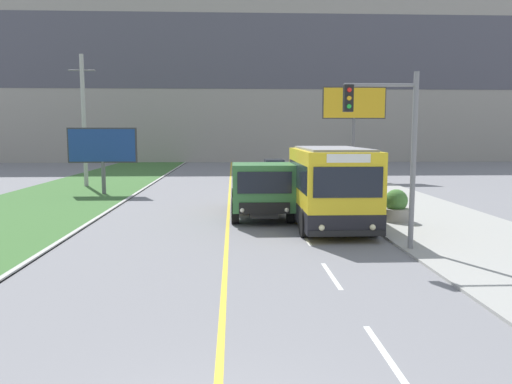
# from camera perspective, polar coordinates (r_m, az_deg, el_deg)

# --- Properties ---
(apartment_block_background) EXTENTS (80.00, 8.04, 25.51)m
(apartment_block_background) POSITION_cam_1_polar(r_m,az_deg,el_deg) (66.18, -2.88, 14.71)
(apartment_block_background) COLOR gray
(apartment_block_background) RESTS_ON ground_plane
(city_bus) EXTENTS (2.75, 5.70, 3.10)m
(city_bus) POSITION_cam_1_polar(r_m,az_deg,el_deg) (19.22, 8.58, 0.46)
(city_bus) COLOR yellow
(city_bus) RESTS_ON ground_plane
(dump_truck) EXTENTS (2.56, 6.23, 2.41)m
(dump_truck) POSITION_cam_1_polar(r_m,az_deg,el_deg) (21.17, 0.64, 0.21)
(dump_truck) COLOR black
(dump_truck) RESTS_ON ground_plane
(car_distant) EXTENTS (1.80, 4.30, 1.45)m
(car_distant) POSITION_cam_1_polar(r_m,az_deg,el_deg) (41.26, 2.08, 2.68)
(car_distant) COLOR silver
(car_distant) RESTS_ON ground_plane
(utility_pole_far) EXTENTS (1.80, 0.28, 8.84)m
(utility_pole_far) POSITION_cam_1_polar(r_m,az_deg,el_deg) (35.83, -19.08, 7.74)
(utility_pole_far) COLOR #9E9E99
(utility_pole_far) RESTS_ON ground_plane
(traffic_light_mast) EXTENTS (2.28, 0.32, 5.49)m
(traffic_light_mast) POSITION_cam_1_polar(r_m,az_deg,el_deg) (15.79, 15.33, 5.99)
(traffic_light_mast) COLOR slate
(traffic_light_mast) RESTS_ON ground_plane
(billboard_large) EXTENTS (4.94, 0.24, 7.16)m
(billboard_large) POSITION_cam_1_polar(r_m,az_deg,el_deg) (39.83, 11.14, 9.48)
(billboard_large) COLOR #59595B
(billboard_large) RESTS_ON ground_plane
(billboard_small) EXTENTS (4.04, 0.24, 3.95)m
(billboard_small) POSITION_cam_1_polar(r_m,az_deg,el_deg) (30.98, -17.14, 4.92)
(billboard_small) COLOR #59595B
(billboard_small) RESTS_ON ground_plane
(planter_round_near) EXTENTS (1.15, 1.15, 1.30)m
(planter_round_near) POSITION_cam_1_polar(r_m,az_deg,el_deg) (21.05, 15.71, -1.69)
(planter_round_near) COLOR gray
(planter_round_near) RESTS_ON sidewalk_right
(planter_round_second) EXTENTS (1.23, 1.23, 1.29)m
(planter_round_second) POSITION_cam_1_polar(r_m,az_deg,el_deg) (25.12, 12.62, -0.28)
(planter_round_second) COLOR gray
(planter_round_second) RESTS_ON sidewalk_right
(planter_round_third) EXTENTS (1.13, 1.13, 1.25)m
(planter_round_third) POSITION_cam_1_polar(r_m,az_deg,el_deg) (29.23, 10.34, 0.73)
(planter_round_third) COLOR gray
(planter_round_third) RESTS_ON sidewalk_right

